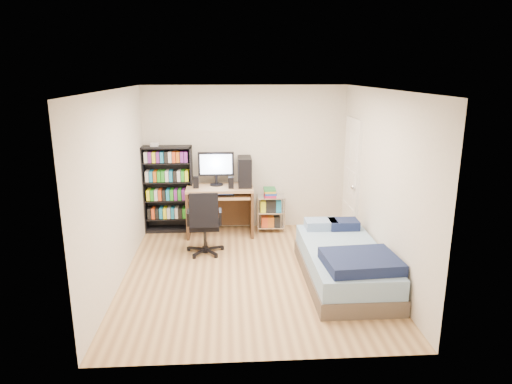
{
  "coord_description": "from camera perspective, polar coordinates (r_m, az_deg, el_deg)",
  "views": [
    {
      "loc": [
        -0.31,
        -5.84,
        2.73
      ],
      "look_at": [
        0.09,
        0.4,
        1.06
      ],
      "focal_mm": 32.0,
      "sensor_mm": 36.0,
      "label": 1
    }
  ],
  "objects": [
    {
      "name": "office_chair",
      "position": [
        7.03,
        -6.42,
        -5.23
      ],
      "size": [
        0.61,
        0.61,
        1.0
      ],
      "rotation": [
        0.0,
        0.0,
        0.03
      ],
      "color": "black",
      "rests_on": "room"
    },
    {
      "name": "bed",
      "position": [
        6.24,
        11.0,
        -8.7
      ],
      "size": [
        1.02,
        2.05,
        0.58
      ],
      "color": "brown",
      "rests_on": "room"
    },
    {
      "name": "wire_cart",
      "position": [
        7.92,
        1.86,
        -1.39
      ],
      "size": [
        0.49,
        0.36,
        0.77
      ],
      "rotation": [
        0.0,
        0.0,
        -0.03
      ],
      "color": "silver",
      "rests_on": "room"
    },
    {
      "name": "door",
      "position": [
        7.67,
        11.84,
        1.57
      ],
      "size": [
        0.12,
        0.8,
        2.0
      ],
      "color": "silver",
      "rests_on": "room"
    },
    {
      "name": "room",
      "position": [
        6.03,
        -0.6,
        0.74
      ],
      "size": [
        3.58,
        4.08,
        2.58
      ],
      "color": "tan",
      "rests_on": "ground"
    },
    {
      "name": "computer_desk",
      "position": [
        7.77,
        -3.72,
        0.21
      ],
      "size": [
        1.12,
        0.65,
        1.41
      ],
      "color": "tan",
      "rests_on": "room"
    },
    {
      "name": "media_shelf",
      "position": [
        7.99,
        -10.93,
        0.47
      ],
      "size": [
        0.84,
        0.28,
        1.56
      ],
      "color": "black",
      "rests_on": "room"
    }
  ]
}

